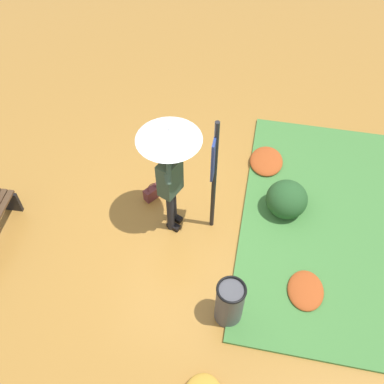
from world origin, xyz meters
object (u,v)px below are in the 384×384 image
Objects in this scene: info_sign_post at (214,167)px; handbag at (152,193)px; trash_bin at (230,303)px; person_with_umbrella at (169,156)px.

info_sign_post is 1.77m from handbag.
handbag is 0.44× the size of trash_bin.
info_sign_post is 1.95m from trash_bin.
handbag is (0.37, 1.13, -1.32)m from info_sign_post.
info_sign_post reaches higher than person_with_umbrella.
info_sign_post is (0.03, -0.66, -0.11)m from person_with_umbrella.
trash_bin is at bearing -161.85° from info_sign_post.
person_with_umbrella is 0.67m from info_sign_post.
person_with_umbrella is at bearing 92.33° from info_sign_post.
trash_bin reaches higher than handbag.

